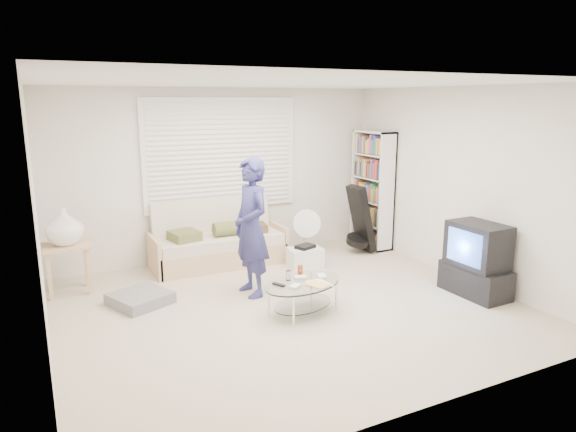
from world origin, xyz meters
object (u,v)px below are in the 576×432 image
bookshelf (372,190)px  futon_sofa (218,244)px  coffee_table (303,288)px  tv_unit (477,260)px

bookshelf → futon_sofa: bearing=175.8°
futon_sofa → bookshelf: size_ratio=1.02×
futon_sofa → coffee_table: bearing=-82.7°
tv_unit → coffee_table: (-2.14, 0.43, -0.14)m
bookshelf → tv_unit: bearing=-93.1°
bookshelf → coffee_table: 3.03m
bookshelf → tv_unit: (-0.13, -2.35, -0.49)m
coffee_table → bookshelf: bearing=40.2°
tv_unit → coffee_table: size_ratio=0.79×
futon_sofa → coffee_table: size_ratio=1.69×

